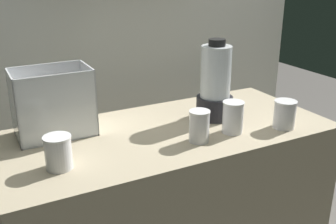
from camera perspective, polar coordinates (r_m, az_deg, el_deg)
name	(u,v)px	position (r m, az deg, el deg)	size (l,w,h in m)	color
counter	(168,219)	(1.91, 0.00, -15.09)	(1.40, 0.64, 0.90)	tan
back_wall_unit	(103,21)	(2.28, -9.22, 12.80)	(2.60, 0.24, 2.50)	silver
carrot_display_bin	(57,114)	(1.68, -15.65, -0.27)	(0.31, 0.20, 0.28)	white
blender_pitcher	(215,86)	(1.78, 6.77, 3.77)	(0.16, 0.16, 0.36)	black
juice_cup_beet_far_left	(58,154)	(1.41, -15.41, -5.75)	(0.10, 0.10, 0.12)	white
juice_cup_beet_left	(199,128)	(1.56, 4.49, -2.31)	(0.08, 0.08, 0.13)	white
juice_cup_carrot_middle	(233,119)	(1.66, 9.26, -1.01)	(0.09, 0.09, 0.13)	white
juice_cup_pomegranate_right	(284,115)	(1.76, 16.34, -0.45)	(0.10, 0.10, 0.12)	white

